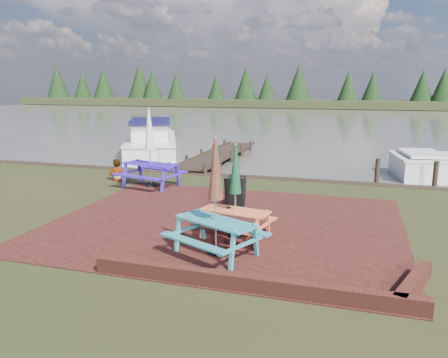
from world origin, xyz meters
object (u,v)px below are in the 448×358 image
object	(u,v)px
picnic_table_teal	(216,215)
jetty	(218,155)
person	(116,159)
picnic_table_red	(235,206)
picnic_table_blue	(150,160)
chalkboard	(235,191)
boat_jetty	(152,143)

from	to	relation	value
picnic_table_teal	jetty	distance (m)	13.01
jetty	person	xyz separation A→B (m)	(-2.00, -6.43, 0.72)
picnic_table_red	picnic_table_blue	world-z (taller)	picnic_table_blue
picnic_table_red	chalkboard	xyz separation A→B (m)	(-0.73, 2.62, -0.32)
chalkboard	person	size ratio (longest dim) A/B	0.55
picnic_table_blue	person	xyz separation A→B (m)	(-1.71, 0.54, -0.14)
picnic_table_red	jetty	world-z (taller)	picnic_table_red
picnic_table_blue	person	bearing A→B (deg)	175.63
picnic_table_red	picnic_table_blue	size ratio (longest dim) A/B	0.81
picnic_table_blue	person	world-z (taller)	picnic_table_blue
picnic_table_red	picnic_table_blue	bearing A→B (deg)	146.15
jetty	chalkboard	bearing A→B (deg)	-69.04
picnic_table_red	chalkboard	size ratio (longest dim) A/B	2.48
person	boat_jetty	bearing A→B (deg)	-93.73
boat_jetty	person	size ratio (longest dim) A/B	4.76
picnic_table_blue	jetty	size ratio (longest dim) A/B	0.31
picnic_table_teal	boat_jetty	size ratio (longest dim) A/B	0.32
picnic_table_teal	boat_jetty	world-z (taller)	picnic_table_teal
picnic_table_blue	boat_jetty	distance (m)	8.78
chalkboard	boat_jetty	size ratio (longest dim) A/B	0.11
person	chalkboard	bearing A→B (deg)	137.56
jetty	boat_jetty	distance (m)	4.26
chalkboard	jetty	world-z (taller)	chalkboard
picnic_table_teal	chalkboard	xyz separation A→B (m)	(-0.62, 3.76, -0.41)
picnic_table_blue	chalkboard	world-z (taller)	picnic_table_blue
picnic_table_blue	chalkboard	distance (m)	3.99
picnic_table_red	jetty	xyz separation A→B (m)	(-4.03, 11.24, -0.67)
boat_jetty	person	world-z (taller)	boat_jetty
jetty	picnic_table_teal	bearing A→B (deg)	-72.44
picnic_table_teal	boat_jetty	xyz separation A→B (m)	(-8.07, 13.27, -0.43)
picnic_table_teal	jetty	xyz separation A→B (m)	(-3.92, 12.38, -0.77)
picnic_table_red	boat_jetty	distance (m)	14.63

